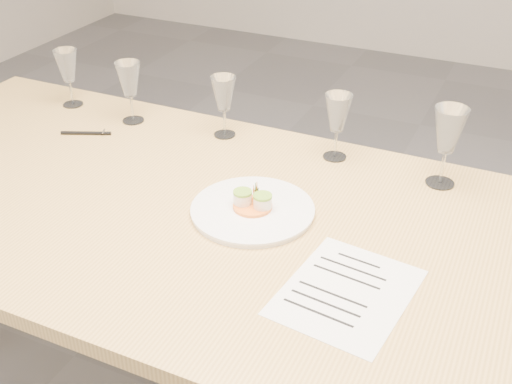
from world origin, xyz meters
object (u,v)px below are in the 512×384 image
at_px(wine_glass_0, 67,67).
at_px(ballpoint_pen, 86,133).
at_px(wine_glass_1, 129,81).
at_px(wine_glass_4, 449,132).
at_px(wine_glass_2, 224,95).
at_px(dinner_plate, 253,209).
at_px(dining_table, 249,243).
at_px(wine_glass_3, 338,114).
at_px(recipe_sheet, 347,292).

bearing_deg(wine_glass_0, ballpoint_pen, -42.19).
distance_m(wine_glass_1, wine_glass_4, 0.97).
bearing_deg(wine_glass_4, ballpoint_pen, -171.33).
bearing_deg(wine_glass_2, ballpoint_pen, -155.57).
xyz_separation_m(wine_glass_0, wine_glass_1, (0.26, -0.02, 0.00)).
xyz_separation_m(wine_glass_0, wine_glass_4, (1.22, -0.01, 0.02)).
bearing_deg(wine_glass_2, dinner_plate, -53.71).
distance_m(dining_table, wine_glass_0, 0.94).
distance_m(ballpoint_pen, wine_glass_0, 0.28).
bearing_deg(dining_table, wine_glass_3, 77.91).
xyz_separation_m(dinner_plate, wine_glass_1, (-0.57, 0.32, 0.12)).
relative_size(wine_glass_2, wine_glass_4, 0.86).
bearing_deg(dinner_plate, wine_glass_0, 157.38).
height_order(wine_glass_2, wine_glass_4, wine_glass_4).
distance_m(dining_table, wine_glass_1, 0.71).
height_order(wine_glass_0, wine_glass_4, wine_glass_4).
xyz_separation_m(wine_glass_0, wine_glass_3, (0.92, 0.02, 0.00)).
height_order(dinner_plate, wine_glass_1, wine_glass_1).
height_order(wine_glass_1, wine_glass_4, wine_glass_4).
height_order(wine_glass_0, wine_glass_3, wine_glass_3).
height_order(wine_glass_0, wine_glass_2, wine_glass_0).
xyz_separation_m(dining_table, dinner_plate, (-0.00, 0.03, 0.08)).
height_order(wine_glass_3, wine_glass_4, wine_glass_4).
distance_m(dining_table, wine_glass_4, 0.58).
bearing_deg(ballpoint_pen, wine_glass_2, 1.03).
bearing_deg(wine_glass_3, recipe_sheet, -68.69).
xyz_separation_m(ballpoint_pen, wine_glass_2, (0.39, 0.18, 0.13)).
bearing_deg(wine_glass_3, wine_glass_1, -176.65).
distance_m(wine_glass_0, wine_glass_4, 1.22).
distance_m(wine_glass_0, wine_glass_1, 0.26).
xyz_separation_m(ballpoint_pen, wine_glass_3, (0.74, 0.18, 0.13)).
bearing_deg(wine_glass_2, wine_glass_4, -1.46).
xyz_separation_m(dining_table, wine_glass_4, (0.39, 0.37, 0.22)).
xyz_separation_m(dining_table, ballpoint_pen, (-0.65, 0.22, 0.07)).
distance_m(dining_table, recipe_sheet, 0.35).
bearing_deg(recipe_sheet, dinner_plate, 155.00).
distance_m(recipe_sheet, wine_glass_1, 1.03).
height_order(wine_glass_2, wine_glass_3, wine_glass_3).
relative_size(dinner_plate, wine_glass_1, 1.58).
xyz_separation_m(dining_table, recipe_sheet, (0.30, -0.16, 0.07)).
distance_m(recipe_sheet, wine_glass_0, 1.26).
relative_size(ballpoint_pen, wine_glass_1, 0.75).
distance_m(wine_glass_3, wine_glass_4, 0.30).
bearing_deg(wine_glass_3, wine_glass_2, -179.07).
xyz_separation_m(dinner_plate, wine_glass_0, (-0.83, 0.35, 0.12)).
distance_m(dinner_plate, wine_glass_3, 0.39).
xyz_separation_m(wine_glass_2, wine_glass_3, (0.35, 0.01, 0.00)).
relative_size(wine_glass_1, wine_glass_2, 1.04).
relative_size(wine_glass_1, wine_glass_4, 0.89).
bearing_deg(recipe_sheet, wine_glass_0, 161.64).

